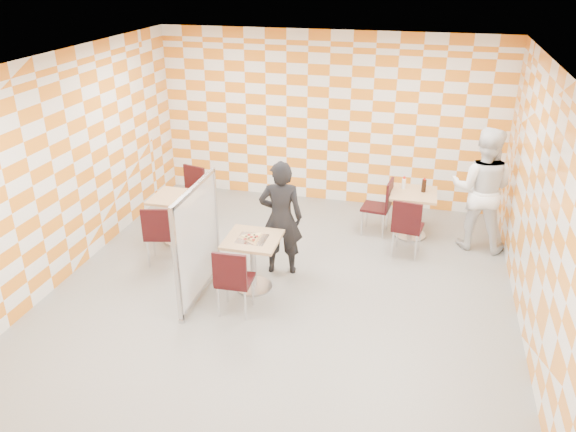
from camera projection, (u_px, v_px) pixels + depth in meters
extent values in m
plane|color=gray|center=(277.00, 302.00, 7.29)|extent=(7.00, 7.00, 0.00)
plane|color=white|center=(274.00, 67.00, 6.03)|extent=(7.00, 7.00, 0.00)
plane|color=white|center=(328.00, 120.00, 9.74)|extent=(6.00, 0.00, 6.00)
plane|color=white|center=(54.00, 174.00, 7.32)|extent=(0.00, 7.00, 7.00)
plane|color=white|center=(546.00, 222.00, 6.00)|extent=(0.00, 7.00, 7.00)
cube|color=tan|center=(253.00, 240.00, 7.30)|extent=(0.70, 0.70, 0.04)
cylinder|color=#A5A5AA|center=(253.00, 264.00, 7.45)|extent=(0.08, 0.08, 0.70)
cylinder|color=#A5A5AA|center=(254.00, 286.00, 7.60)|extent=(0.50, 0.50, 0.03)
cube|color=tan|center=(414.00, 194.00, 8.71)|extent=(0.70, 0.70, 0.04)
cylinder|color=#A5A5AA|center=(412.00, 215.00, 8.86)|extent=(0.08, 0.08, 0.70)
cylinder|color=#A5A5AA|center=(410.00, 235.00, 9.01)|extent=(0.50, 0.50, 0.03)
cube|color=tan|center=(175.00, 197.00, 8.57)|extent=(0.70, 0.70, 0.04)
cylinder|color=#A5A5AA|center=(177.00, 219.00, 8.72)|extent=(0.08, 0.08, 0.70)
cylinder|color=#A5A5AA|center=(179.00, 239.00, 8.87)|extent=(0.50, 0.50, 0.03)
cube|color=black|center=(235.00, 280.00, 6.92)|extent=(0.44, 0.44, 0.04)
cube|color=black|center=(230.00, 271.00, 6.64)|extent=(0.42, 0.06, 0.45)
cylinder|color=silver|center=(253.00, 291.00, 7.14)|extent=(0.03, 0.03, 0.43)
cylinder|color=silver|center=(227.00, 288.00, 7.20)|extent=(0.03, 0.03, 0.43)
cylinder|color=silver|center=(245.00, 305.00, 6.84)|extent=(0.03, 0.03, 0.43)
cylinder|color=silver|center=(219.00, 302.00, 6.90)|extent=(0.03, 0.03, 0.43)
cube|color=black|center=(408.00, 227.00, 8.27)|extent=(0.47, 0.47, 0.04)
cube|color=black|center=(407.00, 217.00, 8.00)|extent=(0.42, 0.10, 0.45)
cylinder|color=silver|center=(420.00, 238.00, 8.45)|extent=(0.03, 0.03, 0.43)
cylinder|color=silver|center=(397.00, 235.00, 8.57)|extent=(0.03, 0.03, 0.43)
cylinder|color=silver|center=(416.00, 248.00, 8.17)|extent=(0.03, 0.03, 0.43)
cylinder|color=silver|center=(393.00, 244.00, 8.28)|extent=(0.03, 0.03, 0.43)
cube|color=black|center=(376.00, 207.00, 8.92)|extent=(0.47, 0.47, 0.04)
cube|color=black|center=(389.00, 195.00, 8.75)|extent=(0.09, 0.42, 0.45)
cylinder|color=silver|center=(367.00, 215.00, 9.22)|extent=(0.03, 0.03, 0.43)
cylinder|color=silver|center=(362.00, 223.00, 8.93)|extent=(0.03, 0.03, 0.43)
cylinder|color=silver|center=(387.00, 218.00, 9.11)|extent=(0.03, 0.03, 0.43)
cylinder|color=silver|center=(383.00, 227.00, 8.82)|extent=(0.03, 0.03, 0.43)
cube|color=black|center=(161.00, 234.00, 8.07)|extent=(0.51, 0.51, 0.04)
cube|color=black|center=(157.00, 224.00, 7.78)|extent=(0.42, 0.14, 0.45)
cylinder|color=silver|center=(177.00, 243.00, 8.32)|extent=(0.03, 0.03, 0.43)
cylinder|color=silver|center=(154.00, 243.00, 8.32)|extent=(0.03, 0.03, 0.43)
cylinder|color=silver|center=(172.00, 254.00, 8.01)|extent=(0.03, 0.03, 0.43)
cylinder|color=silver|center=(149.00, 254.00, 8.01)|extent=(0.03, 0.03, 0.43)
cube|color=black|center=(188.00, 197.00, 9.32)|extent=(0.52, 0.52, 0.04)
cube|color=black|center=(195.00, 179.00, 9.37)|extent=(0.42, 0.15, 0.45)
cylinder|color=silver|center=(175.00, 211.00, 9.36)|extent=(0.03, 0.03, 0.43)
cylinder|color=silver|center=(191.00, 215.00, 9.21)|extent=(0.03, 0.03, 0.43)
cylinder|color=silver|center=(188.00, 204.00, 9.63)|extent=(0.03, 0.03, 0.43)
cylinder|color=silver|center=(203.00, 208.00, 9.47)|extent=(0.03, 0.03, 0.43)
cube|color=white|center=(198.00, 241.00, 7.12)|extent=(0.02, 1.30, 1.40)
cube|color=#B2B2B7|center=(194.00, 188.00, 6.81)|extent=(0.05, 1.30, 0.05)
cube|color=#B2B2B7|center=(201.00, 289.00, 7.42)|extent=(0.05, 1.30, 0.05)
cube|color=#B2B2B7|center=(176.00, 266.00, 6.54)|extent=(0.05, 0.05, 1.50)
cylinder|color=#B2B2B7|center=(182.00, 321.00, 6.87)|extent=(0.08, 0.08, 0.05)
cube|color=#B2B2B7|center=(216.00, 220.00, 7.69)|extent=(0.05, 0.05, 1.50)
cylinder|color=#B2B2B7|center=(219.00, 269.00, 8.01)|extent=(0.08, 0.08, 0.05)
imported|color=black|center=(281.00, 218.00, 7.68)|extent=(0.67, 0.50, 1.65)
imported|color=white|center=(481.00, 189.00, 8.31)|extent=(1.01, 0.84, 1.89)
cube|color=silver|center=(252.00, 239.00, 7.27)|extent=(0.38, 0.34, 0.01)
cone|color=tan|center=(252.00, 238.00, 7.27)|extent=(0.40, 0.40, 0.02)
cone|color=#F2D88C|center=(252.00, 236.00, 7.28)|extent=(0.33, 0.33, 0.01)
cylinder|color=maroon|center=(245.00, 239.00, 7.18)|extent=(0.04, 0.04, 0.01)
cylinder|color=maroon|center=(254.00, 240.00, 7.17)|extent=(0.04, 0.04, 0.01)
cylinder|color=maroon|center=(252.00, 237.00, 7.24)|extent=(0.04, 0.04, 0.01)
cylinder|color=maroon|center=(249.00, 235.00, 7.30)|extent=(0.04, 0.04, 0.01)
cylinder|color=maroon|center=(257.00, 236.00, 7.25)|extent=(0.04, 0.04, 0.01)
torus|color=black|center=(255.00, 237.00, 7.22)|extent=(0.03, 0.03, 0.01)
torus|color=black|center=(249.00, 238.00, 7.21)|extent=(0.03, 0.03, 0.01)
torus|color=black|center=(254.00, 235.00, 7.29)|extent=(0.03, 0.03, 0.01)
torus|color=black|center=(246.00, 236.00, 7.26)|extent=(0.03, 0.03, 0.01)
cylinder|color=white|center=(404.00, 184.00, 8.82)|extent=(0.06, 0.06, 0.16)
cylinder|color=red|center=(404.00, 178.00, 8.78)|extent=(0.04, 0.04, 0.04)
cylinder|color=black|center=(424.00, 186.00, 8.68)|extent=(0.07, 0.07, 0.20)
cylinder|color=red|center=(425.00, 179.00, 8.63)|extent=(0.03, 0.03, 0.03)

